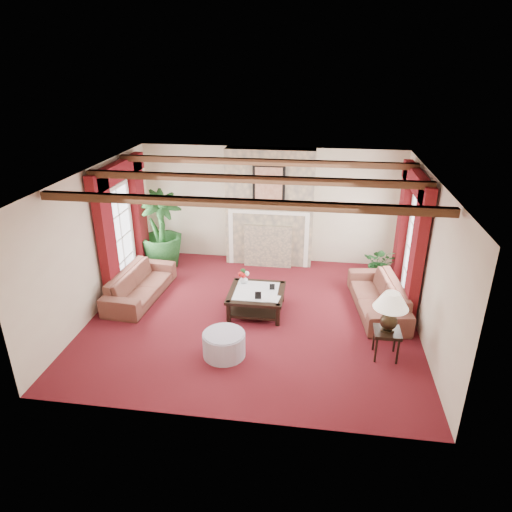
% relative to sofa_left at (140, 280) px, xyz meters
% --- Properties ---
extents(floor, '(6.00, 6.00, 0.00)m').
position_rel_sofa_left_xyz_m(floor, '(2.39, -0.41, -0.39)').
color(floor, '#3F0B10').
rests_on(floor, ground).
extents(ceiling, '(6.00, 6.00, 0.00)m').
position_rel_sofa_left_xyz_m(ceiling, '(2.39, -0.41, 2.31)').
color(ceiling, white).
rests_on(ceiling, floor).
extents(back_wall, '(6.00, 0.02, 2.70)m').
position_rel_sofa_left_xyz_m(back_wall, '(2.39, 2.34, 0.96)').
color(back_wall, beige).
rests_on(back_wall, ground).
extents(left_wall, '(0.02, 5.50, 2.70)m').
position_rel_sofa_left_xyz_m(left_wall, '(-0.61, -0.41, 0.96)').
color(left_wall, beige).
rests_on(left_wall, ground).
extents(right_wall, '(0.02, 5.50, 2.70)m').
position_rel_sofa_left_xyz_m(right_wall, '(5.39, -0.41, 0.96)').
color(right_wall, beige).
rests_on(right_wall, ground).
extents(ceiling_beams, '(6.00, 3.00, 0.12)m').
position_rel_sofa_left_xyz_m(ceiling_beams, '(2.39, -0.41, 2.25)').
color(ceiling_beams, '#361F11').
rests_on(ceiling_beams, ceiling).
extents(fireplace, '(2.00, 0.52, 2.70)m').
position_rel_sofa_left_xyz_m(fireplace, '(2.39, 2.14, 2.31)').
color(fireplace, tan).
rests_on(fireplace, ground).
extents(french_door_left, '(0.10, 1.10, 2.16)m').
position_rel_sofa_left_xyz_m(french_door_left, '(-0.58, 0.59, 1.74)').
color(french_door_left, white).
rests_on(french_door_left, ground).
extents(french_door_right, '(0.10, 1.10, 2.16)m').
position_rel_sofa_left_xyz_m(french_door_right, '(5.36, 0.59, 1.74)').
color(french_door_right, white).
rests_on(french_door_right, ground).
extents(curtains_left, '(0.20, 2.40, 2.55)m').
position_rel_sofa_left_xyz_m(curtains_left, '(-0.47, 0.59, 2.16)').
color(curtains_left, '#570B14').
rests_on(curtains_left, ground).
extents(curtains_right, '(0.20, 2.40, 2.55)m').
position_rel_sofa_left_xyz_m(curtains_right, '(5.25, 0.59, 2.16)').
color(curtains_right, '#570B14').
rests_on(curtains_right, ground).
extents(sofa_left, '(2.07, 0.86, 0.78)m').
position_rel_sofa_left_xyz_m(sofa_left, '(0.00, 0.00, 0.00)').
color(sofa_left, '#3E1118').
rests_on(sofa_left, ground).
extents(sofa_right, '(2.21, 1.14, 0.80)m').
position_rel_sofa_left_xyz_m(sofa_right, '(4.73, 0.14, 0.01)').
color(sofa_right, '#3E1118').
rests_on(sofa_right, ground).
extents(potted_palm, '(2.77, 2.77, 0.99)m').
position_rel_sofa_left_xyz_m(potted_palm, '(-0.06, 1.57, 0.11)').
color(potted_palm, black).
rests_on(potted_palm, ground).
extents(small_plant, '(1.05, 1.10, 0.62)m').
position_rel_sofa_left_xyz_m(small_plant, '(4.91, 1.50, -0.08)').
color(small_plant, black).
rests_on(small_plant, ground).
extents(coffee_table, '(1.05, 1.05, 0.43)m').
position_rel_sofa_left_xyz_m(coffee_table, '(2.42, -0.23, -0.18)').
color(coffee_table, black).
rests_on(coffee_table, ground).
extents(side_table, '(0.44, 0.44, 0.50)m').
position_rel_sofa_left_xyz_m(side_table, '(4.70, -1.39, -0.14)').
color(side_table, black).
rests_on(side_table, ground).
extents(ottoman, '(0.70, 0.70, 0.41)m').
position_rel_sofa_left_xyz_m(ottoman, '(2.10, -1.72, -0.19)').
color(ottoman, '#A198AC').
rests_on(ottoman, ground).
extents(table_lamp, '(0.55, 0.55, 0.70)m').
position_rel_sofa_left_xyz_m(table_lamp, '(4.70, -1.39, 0.46)').
color(table_lamp, black).
rests_on(table_lamp, side_table).
extents(flower_vase, '(0.27, 0.27, 0.17)m').
position_rel_sofa_left_xyz_m(flower_vase, '(2.12, 0.08, 0.12)').
color(flower_vase, silver).
rests_on(flower_vase, coffee_table).
extents(book, '(0.21, 0.08, 0.28)m').
position_rel_sofa_left_xyz_m(book, '(2.68, -0.50, 0.18)').
color(book, black).
rests_on(book, coffee_table).
extents(photo_frame_a, '(0.12, 0.03, 0.16)m').
position_rel_sofa_left_xyz_m(photo_frame_a, '(2.49, -0.54, 0.12)').
color(photo_frame_a, black).
rests_on(photo_frame_a, coffee_table).
extents(photo_frame_b, '(0.10, 0.04, 0.13)m').
position_rel_sofa_left_xyz_m(photo_frame_b, '(2.71, -0.13, 0.10)').
color(photo_frame_b, black).
rests_on(photo_frame_b, coffee_table).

